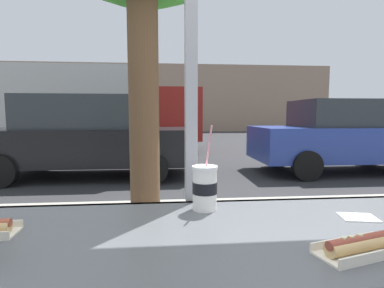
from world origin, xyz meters
TOP-DOWN VIEW (x-y plane):
  - ground_plane at (0.00, 8.00)m, footprint 60.00×60.00m
  - sidewalk_strip at (0.00, 1.60)m, footprint 16.00×2.80m
  - window_wall at (0.00, 0.08)m, footprint 2.88×0.20m
  - building_facade_far at (0.00, 23.88)m, footprint 28.00×1.20m
  - soda_cup_left at (0.04, -0.08)m, footprint 0.10×0.10m
  - hotdog_tray_near at (0.39, -0.48)m, footprint 0.25×0.16m
  - napkin_wrapper at (0.58, -0.22)m, footprint 0.14×0.11m
  - parked_car_black at (-1.85, 5.50)m, footprint 4.62×1.99m
  - parked_car_blue at (4.16, 5.50)m, footprint 4.27×1.93m
  - box_truck at (-2.44, 9.96)m, footprint 6.88×2.44m

SIDE VIEW (x-z plane):
  - ground_plane at x=0.00m, z-range 0.00..0.00m
  - sidewalk_strip at x=0.00m, z-range 0.00..0.15m
  - parked_car_blue at x=4.16m, z-range 0.01..1.75m
  - parked_car_black at x=-1.85m, z-range 0.01..1.80m
  - napkin_wrapper at x=0.58m, z-range 1.01..1.01m
  - hotdog_tray_near at x=0.39m, z-range 1.01..1.06m
  - soda_cup_left at x=0.04m, z-range 0.94..1.26m
  - box_truck at x=-2.44m, z-range 0.13..3.19m
  - window_wall at x=0.00m, z-range 0.38..3.28m
  - building_facade_far at x=0.00m, z-range 0.00..5.57m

